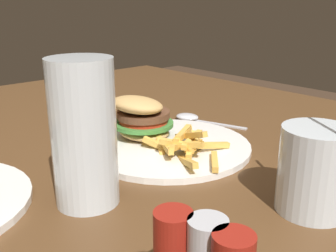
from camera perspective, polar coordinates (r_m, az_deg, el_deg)
name	(u,v)px	position (r m, az deg, el deg)	size (l,w,h in m)	color
dining_table	(114,218)	(0.66, -7.81, -13.03)	(1.45, 1.33, 0.76)	brown
meal_plate_near	(158,134)	(0.69, -1.53, -1.10)	(0.29, 0.29, 0.09)	white
beer_glass	(84,137)	(0.49, -12.07, -1.59)	(0.08, 0.08, 0.18)	silver
juice_glass	(314,173)	(0.51, 20.49, -6.46)	(0.09, 0.09, 0.20)	silver
spoon	(191,118)	(0.84, 3.32, 1.21)	(0.16, 0.07, 0.01)	silver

